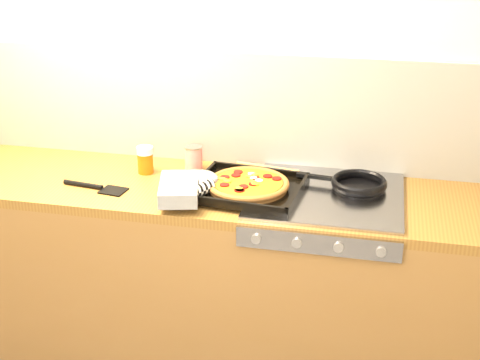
% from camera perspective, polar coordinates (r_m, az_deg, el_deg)
% --- Properties ---
extents(room_shell, '(3.20, 3.20, 3.20)m').
position_cam_1_polar(room_shell, '(2.93, -0.62, 6.07)').
color(room_shell, white).
rests_on(room_shell, ground).
extents(counter_run, '(3.20, 0.62, 0.90)m').
position_cam_1_polar(counter_run, '(2.96, -1.82, -8.62)').
color(counter_run, brown).
rests_on(counter_run, ground).
extents(stovetop, '(0.60, 0.56, 0.02)m').
position_cam_1_polar(stovetop, '(2.68, 7.41, -1.35)').
color(stovetop, '#96959A').
rests_on(stovetop, counter_run).
extents(pizza_on_tray, '(0.58, 0.48, 0.07)m').
position_cam_1_polar(pizza_on_tray, '(2.66, -0.91, -0.49)').
color(pizza_on_tray, black).
rests_on(pizza_on_tray, stovetop).
extents(frying_pan, '(0.38, 0.25, 0.04)m').
position_cam_1_polar(frying_pan, '(2.74, 10.01, -0.35)').
color(frying_pan, black).
rests_on(frying_pan, stovetop).
extents(tomato_can, '(0.08, 0.08, 0.11)m').
position_cam_1_polar(tomato_can, '(2.91, -3.98, 1.86)').
color(tomato_can, maroon).
rests_on(tomato_can, counter_run).
extents(juice_glass, '(0.09, 0.09, 0.12)m').
position_cam_1_polar(juice_glass, '(2.91, -8.08, 1.73)').
color(juice_glass, '#CF530C').
rests_on(juice_glass, counter_run).
extents(wooden_spoon, '(0.30, 0.08, 0.02)m').
position_cam_1_polar(wooden_spoon, '(2.92, 2.99, 1.00)').
color(wooden_spoon, '#AA7B48').
rests_on(wooden_spoon, counter_run).
extents(black_spatula, '(0.29, 0.10, 0.02)m').
position_cam_1_polar(black_spatula, '(2.80, -12.22, -0.60)').
color(black_spatula, black).
rests_on(black_spatula, counter_run).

